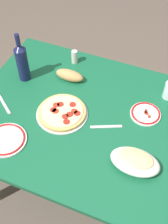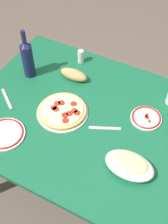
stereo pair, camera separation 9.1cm
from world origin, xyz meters
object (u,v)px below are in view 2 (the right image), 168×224
(dining_table, at_px, (84,128))
(bread_loaf, at_px, (74,75))
(side_plate_near, at_px, (146,118))
(baked_pasta_dish, at_px, (129,165))
(side_plate_far, at_px, (5,134))
(wine_bottle, at_px, (27,58))
(spice_shaker, at_px, (81,56))
(pepperoni_pizza, at_px, (62,111))

(dining_table, height_order, bread_loaf, bread_loaf)
(side_plate_near, xyz_separation_m, bread_loaf, (0.50, -0.10, 0.02))
(baked_pasta_dish, bearing_deg, bread_loaf, -38.73)
(side_plate_far, distance_m, bread_loaf, 0.55)
(wine_bottle, bearing_deg, bread_loaf, -160.70)
(dining_table, height_order, baked_pasta_dish, baked_pasta_dish)
(side_plate_near, distance_m, side_plate_far, 0.76)
(bread_loaf, distance_m, spice_shaker, 0.16)
(bread_loaf, bearing_deg, side_plate_far, 77.65)
(pepperoni_pizza, distance_m, side_plate_far, 0.33)
(dining_table, distance_m, bread_loaf, 0.33)
(side_plate_near, bearing_deg, pepperoni_pizza, 21.94)
(wine_bottle, bearing_deg, pepperoni_pizza, 152.11)
(baked_pasta_dish, relative_size, spice_shaker, 2.76)
(baked_pasta_dish, relative_size, side_plate_far, 1.13)
(dining_table, distance_m, baked_pasta_dish, 0.42)
(pepperoni_pizza, distance_m, baked_pasta_dish, 0.48)
(baked_pasta_dish, bearing_deg, pepperoni_pizza, -19.25)
(baked_pasta_dish, bearing_deg, dining_table, -29.79)
(side_plate_near, bearing_deg, bread_loaf, -10.80)
(pepperoni_pizza, bearing_deg, spice_shaker, -75.44)
(wine_bottle, height_order, bread_loaf, wine_bottle)
(pepperoni_pizza, bearing_deg, side_plate_far, 54.56)
(pepperoni_pizza, distance_m, bread_loaf, 0.28)
(pepperoni_pizza, xyz_separation_m, bread_loaf, (0.07, -0.27, 0.02))
(side_plate_near, height_order, bread_loaf, bread_loaf)
(side_plate_far, height_order, bread_loaf, bread_loaf)
(side_plate_near, distance_m, spice_shaker, 0.59)
(baked_pasta_dish, bearing_deg, wine_bottle, -23.03)
(baked_pasta_dish, relative_size, side_plate_near, 1.42)
(pepperoni_pizza, relative_size, side_plate_near, 1.69)
(wine_bottle, bearing_deg, dining_table, 162.65)
(bread_loaf, xyz_separation_m, spice_shaker, (0.04, -0.16, 0.01))
(wine_bottle, relative_size, side_plate_far, 1.48)
(wine_bottle, bearing_deg, side_plate_far, 107.57)
(baked_pasta_dish, xyz_separation_m, spice_shaker, (0.57, -0.58, 0.00))
(pepperoni_pizza, relative_size, bread_loaf, 1.63)
(wine_bottle, height_order, side_plate_far, wine_bottle)
(dining_table, xyz_separation_m, wine_bottle, (0.45, -0.14, 0.24))
(side_plate_far, bearing_deg, side_plate_near, -144.47)
(baked_pasta_dish, height_order, side_plate_far, baked_pasta_dish)
(wine_bottle, distance_m, side_plate_near, 0.77)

